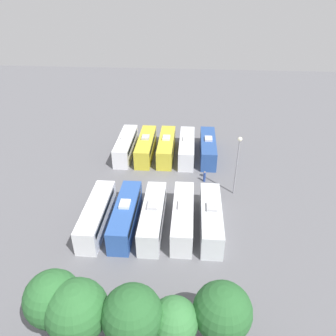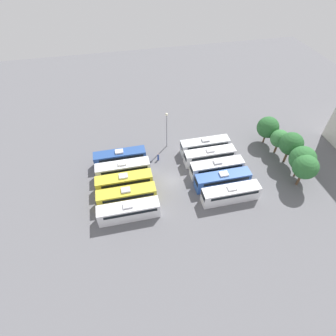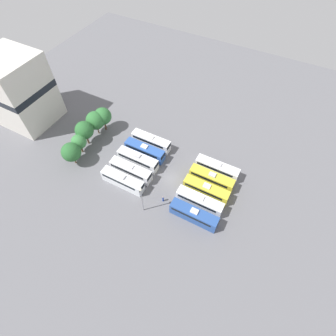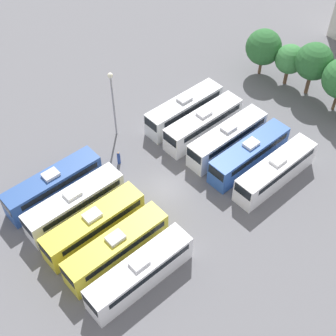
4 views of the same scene
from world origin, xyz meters
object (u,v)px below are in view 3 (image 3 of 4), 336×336
at_px(bus_7, 138,159).
at_px(bus_9, 151,141).
at_px(bus_0, 194,215).
at_px(light_pole, 141,196).
at_px(bus_8, 145,150).
at_px(tree_1, 79,142).
at_px(tree_0, 71,152).
at_px(bus_3, 211,178).
at_px(bus_2, 206,190).
at_px(bus_4, 217,168).
at_px(depot_building, 19,91).
at_px(tree_3, 95,120).
at_px(tree_4, 103,116).
at_px(tree_2, 84,130).
at_px(bus_1, 199,201).
at_px(worker_person, 163,199).
at_px(bus_6, 131,170).
at_px(bus_5, 123,180).

bearing_deg(bus_7, bus_9, 1.67).
distance_m(bus_0, light_pole, 11.76).
bearing_deg(bus_8, tree_1, 114.31).
xyz_separation_m(light_pole, tree_0, (3.33, 21.86, -1.72)).
height_order(bus_3, bus_8, same).
bearing_deg(bus_7, bus_2, -90.55).
xyz_separation_m(bus_3, bus_9, (3.52, 18.33, 0.00)).
bearing_deg(bus_4, light_pole, 149.01).
xyz_separation_m(bus_3, depot_building, (-3.21, 53.66, 7.71)).
bearing_deg(depot_building, tree_0, -108.36).
distance_m(bus_3, light_pole, 17.59).
relative_size(tree_1, tree_3, 0.79).
bearing_deg(depot_building, bus_9, -79.21).
distance_m(bus_4, tree_3, 33.53).
distance_m(bus_8, tree_4, 14.94).
height_order(bus_0, bus_4, same).
bearing_deg(tree_0, tree_2, 10.92).
bearing_deg(bus_1, bus_8, 69.24).
xyz_separation_m(bus_1, worker_person, (-2.83, 7.53, -0.89)).
height_order(bus_6, bus_9, same).
relative_size(worker_person, tree_3, 0.24).
xyz_separation_m(bus_0, bus_6, (3.52, 18.11, 0.00)).
xyz_separation_m(bus_5, tree_0, (-0.20, 14.19, 2.41)).
bearing_deg(bus_1, bus_6, 90.00).
bearing_deg(bus_4, worker_person, 149.95).
distance_m(bus_4, bus_5, 22.48).
height_order(bus_4, worker_person, bus_4).
xyz_separation_m(tree_4, depot_building, (-6.09, 21.20, 4.65)).
height_order(bus_8, tree_4, tree_4).
xyz_separation_m(bus_2, bus_5, (-6.73, 18.01, 0.00)).
bearing_deg(bus_6, tree_4, 56.38).
bearing_deg(light_pole, bus_8, 29.86).
distance_m(bus_9, tree_0, 19.71).
height_order(bus_1, bus_4, same).
distance_m(bus_3, bus_6, 19.12).
bearing_deg(bus_8, light_pole, -150.14).
bearing_deg(bus_4, tree_4, 90.91).
bearing_deg(tree_3, tree_2, 178.06).
height_order(bus_6, tree_3, tree_3).
height_order(light_pole, depot_building, depot_building).
height_order(bus_3, depot_building, depot_building).
xyz_separation_m(bus_0, tree_1, (3.68, 33.22, 2.03)).
xyz_separation_m(bus_0, tree_0, (-0.01, 32.36, 2.41)).
bearing_deg(bus_6, bus_1, -90.00).
bearing_deg(bus_1, bus_7, 78.83).
height_order(bus_7, bus_9, same).
xyz_separation_m(bus_2, light_pole, (-10.26, 10.33, 4.12)).
bearing_deg(bus_5, bus_6, -0.98).
bearing_deg(bus_2, bus_6, 100.74).
bearing_deg(bus_0, tree_2, 78.57).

